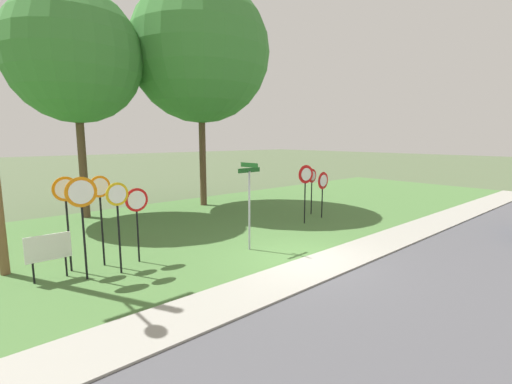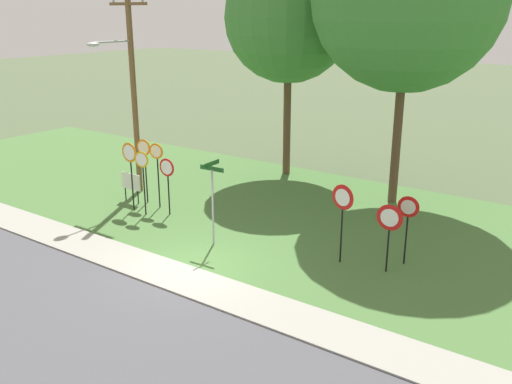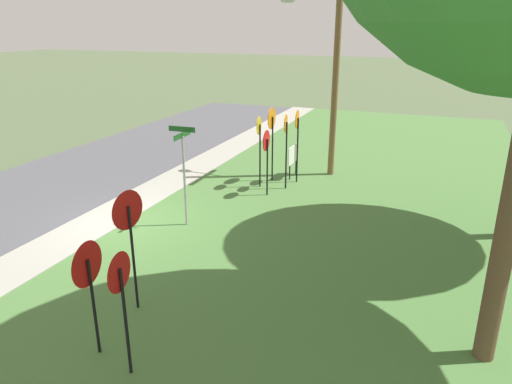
{
  "view_description": "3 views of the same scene",
  "coord_description": "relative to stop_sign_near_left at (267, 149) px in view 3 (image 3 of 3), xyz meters",
  "views": [
    {
      "loc": [
        -8.04,
        -7.04,
        3.8
      ],
      "look_at": [
        0.72,
        2.93,
        1.76
      ],
      "focal_mm": 24.61,
      "sensor_mm": 36.0,
      "label": 1
    },
    {
      "loc": [
        10.93,
        -12.03,
        7.74
      ],
      "look_at": [
        -0.04,
        3.57,
        1.57
      ],
      "focal_mm": 39.35,
      "sensor_mm": 36.0,
      "label": 2
    },
    {
      "loc": [
        10.81,
        8.52,
        5.69
      ],
      "look_at": [
        -0.88,
        3.89,
        1.24
      ],
      "focal_mm": 33.42,
      "sensor_mm": 36.0,
      "label": 3
    }
  ],
  "objects": [
    {
      "name": "ground_plane",
      "position": [
        3.91,
        -3.08,
        -1.7
      ],
      "size": [
        160.0,
        160.0,
        0.0
      ],
      "primitive_type": "plane",
      "color": "#4C5B3D"
    },
    {
      "name": "road_asphalt",
      "position": [
        3.91,
        -7.88,
        -1.69
      ],
      "size": [
        44.0,
        6.4,
        0.01
      ],
      "primitive_type": "cube",
      "color": "#4C4C51",
      "rests_on": "ground_plane"
    },
    {
      "name": "sidewalk_strip",
      "position": [
        3.91,
        -3.88,
        -1.67
      ],
      "size": [
        44.0,
        1.6,
        0.06
      ],
      "primitive_type": "cube",
      "color": "#99968C",
      "rests_on": "ground_plane"
    },
    {
      "name": "grass_median",
      "position": [
        3.91,
        2.92,
        -1.68
      ],
      "size": [
        44.0,
        12.0,
        0.04
      ],
      "primitive_type": "cube",
      "color": "#477038",
      "rests_on": "ground_plane"
    },
    {
      "name": "stop_sign_near_left",
      "position": [
        0.0,
        0.0,
        0.0
      ],
      "size": [
        0.71,
        0.1,
        2.29
      ],
      "rotation": [
        0.0,
        0.0,
        0.04
      ],
      "color": "black",
      "rests_on": "grass_median"
    },
    {
      "name": "stop_sign_near_right",
      "position": [
        -1.62,
        -0.39,
        0.38
      ],
      "size": [
        0.79,
        0.09,
        2.78
      ],
      "rotation": [
        0.0,
        0.0,
        -0.0
      ],
      "color": "black",
      "rests_on": "grass_median"
    },
    {
      "name": "stop_sign_far_left",
      "position": [
        -0.76,
        -0.56,
        0.19
      ],
      "size": [
        0.64,
        0.12,
        2.58
      ],
      "rotation": [
        0.0,
        0.0,
        0.14
      ],
      "color": "black",
      "rests_on": "grass_median"
    },
    {
      "name": "stop_sign_far_center",
      "position": [
        -1.78,
        0.54,
        0.31
      ],
      "size": [
        0.68,
        0.12,
        2.72
      ],
      "rotation": [
        0.0,
        0.0,
        0.1
      ],
      "color": "black",
      "rests_on": "grass_median"
    },
    {
      "name": "stop_sign_far_right",
      "position": [
        -0.91,
        0.39,
        0.26
      ],
      "size": [
        0.63,
        0.13,
        2.7
      ],
      "rotation": [
        0.0,
        0.0,
        0.15
      ],
      "color": "black",
      "rests_on": "grass_median"
    },
    {
      "name": "yield_sign_near_left",
      "position": [
        7.58,
        -0.11,
        0.3
      ],
      "size": [
        0.81,
        0.17,
        2.61
      ],
      "rotation": [
        0.0,
        0.0,
        -0.17
      ],
      "color": "black",
      "rests_on": "grass_median"
    },
    {
      "name": "yield_sign_near_right",
      "position": [
        9.06,
        0.09,
        -0.03
      ],
      "size": [
        0.82,
        0.11,
        2.2
      ],
      "rotation": [
        0.0,
        0.0,
        0.06
      ],
      "color": "black",
      "rests_on": "grass_median"
    },
    {
      "name": "yield_sign_far_left",
      "position": [
        9.31,
        0.95,
        0.03
      ],
      "size": [
        0.68,
        0.12,
        2.27
      ],
      "rotation": [
        0.0,
        0.0,
        0.1
      ],
      "color": "black",
      "rests_on": "grass_median"
    },
    {
      "name": "street_name_post",
      "position": [
        3.33,
        -1.29,
        0.1
      ],
      "size": [
        0.96,
        0.82,
        2.96
      ],
      "rotation": [
        0.0,
        0.0,
        0.04
      ],
      "color": "#9EA0A8",
      "rests_on": "grass_median"
    },
    {
      "name": "utility_pole",
      "position": [
        -3.23,
        1.38,
        3.22
      ],
      "size": [
        2.1,
        2.33,
        9.06
      ],
      "color": "brown",
      "rests_on": "grass_median"
    },
    {
      "name": "notice_board",
      "position": [
        -2.36,
        0.23,
        -0.83
      ],
      "size": [
        1.1,
        0.06,
        1.25
      ],
      "rotation": [
        0.0,
        0.0,
        -0.02
      ],
      "color": "black",
      "rests_on": "grass_median"
    }
  ]
}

